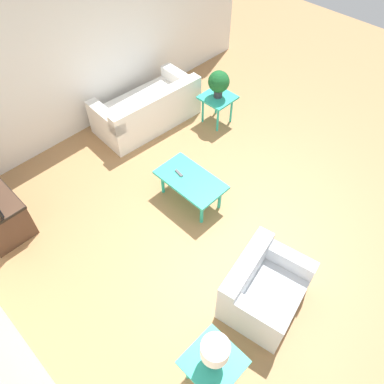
{
  "coord_description": "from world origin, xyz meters",
  "views": [
    {
      "loc": [
        -2.05,
        2.7,
        4.38
      ],
      "look_at": [
        0.24,
        0.38,
        0.55
      ],
      "focal_mm": 35.0,
      "sensor_mm": 36.0,
      "label": 1
    }
  ],
  "objects_px": {
    "sofa": "(148,110)",
    "potted_plant": "(219,82)",
    "armchair": "(262,289)",
    "side_table_plant": "(218,101)",
    "side_table_lamp": "(213,364)",
    "coffee_table": "(191,182)",
    "table_lamp": "(215,352)"
  },
  "relations": [
    {
      "from": "potted_plant",
      "to": "armchair",
      "type": "bearing_deg",
      "value": 140.96
    },
    {
      "from": "armchair",
      "to": "table_lamp",
      "type": "xyz_separation_m",
      "value": [
        -0.17,
        1.06,
        0.54
      ]
    },
    {
      "from": "coffee_table",
      "to": "side_table_plant",
      "type": "relative_size",
      "value": 1.85
    },
    {
      "from": "potted_plant",
      "to": "coffee_table",
      "type": "bearing_deg",
      "value": 120.47
    },
    {
      "from": "armchair",
      "to": "coffee_table",
      "type": "relative_size",
      "value": 1.11
    },
    {
      "from": "coffee_table",
      "to": "side_table_lamp",
      "type": "bearing_deg",
      "value": 139.91
    },
    {
      "from": "side_table_lamp",
      "to": "potted_plant",
      "type": "height_order",
      "value": "potted_plant"
    },
    {
      "from": "potted_plant",
      "to": "sofa",
      "type": "bearing_deg",
      "value": 46.64
    },
    {
      "from": "sofa",
      "to": "armchair",
      "type": "distance_m",
      "value": 3.78
    },
    {
      "from": "potted_plant",
      "to": "table_lamp",
      "type": "distance_m",
      "value": 4.34
    },
    {
      "from": "armchair",
      "to": "side_table_plant",
      "type": "bearing_deg",
      "value": 39.93
    },
    {
      "from": "side_table_plant",
      "to": "potted_plant",
      "type": "height_order",
      "value": "potted_plant"
    },
    {
      "from": "coffee_table",
      "to": "table_lamp",
      "type": "bearing_deg",
      "value": 139.91
    },
    {
      "from": "potted_plant",
      "to": "table_lamp",
      "type": "relative_size",
      "value": 1.08
    },
    {
      "from": "sofa",
      "to": "coffee_table",
      "type": "distance_m",
      "value": 1.96
    },
    {
      "from": "armchair",
      "to": "table_lamp",
      "type": "distance_m",
      "value": 1.2
    },
    {
      "from": "sofa",
      "to": "potted_plant",
      "type": "relative_size",
      "value": 3.91
    },
    {
      "from": "armchair",
      "to": "side_table_plant",
      "type": "height_order",
      "value": "armchair"
    },
    {
      "from": "side_table_plant",
      "to": "side_table_lamp",
      "type": "distance_m",
      "value": 4.34
    },
    {
      "from": "sofa",
      "to": "side_table_lamp",
      "type": "xyz_separation_m",
      "value": [
        -3.72,
        2.36,
        0.17
      ]
    },
    {
      "from": "sofa",
      "to": "armchair",
      "type": "bearing_deg",
      "value": 73.11
    },
    {
      "from": "side_table_lamp",
      "to": "sofa",
      "type": "bearing_deg",
      "value": -32.34
    },
    {
      "from": "armchair",
      "to": "side_table_plant",
      "type": "relative_size",
      "value": 2.05
    },
    {
      "from": "coffee_table",
      "to": "side_table_plant",
      "type": "xyz_separation_m",
      "value": [
        0.97,
        -1.64,
        0.06
      ]
    },
    {
      "from": "side_table_plant",
      "to": "side_table_lamp",
      "type": "bearing_deg",
      "value": 131.52
    },
    {
      "from": "sofa",
      "to": "side_table_plant",
      "type": "xyz_separation_m",
      "value": [
        -0.84,
        -0.89,
        0.17
      ]
    },
    {
      "from": "sofa",
      "to": "side_table_lamp",
      "type": "relative_size",
      "value": 3.46
    },
    {
      "from": "armchair",
      "to": "coffee_table",
      "type": "height_order",
      "value": "armchair"
    },
    {
      "from": "side_table_lamp",
      "to": "table_lamp",
      "type": "height_order",
      "value": "table_lamp"
    },
    {
      "from": "side_table_plant",
      "to": "armchair",
      "type": "bearing_deg",
      "value": 140.96
    },
    {
      "from": "side_table_plant",
      "to": "potted_plant",
      "type": "bearing_deg",
      "value": 0.0
    },
    {
      "from": "sofa",
      "to": "side_table_plant",
      "type": "relative_size",
      "value": 3.46
    }
  ]
}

